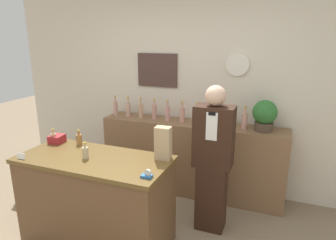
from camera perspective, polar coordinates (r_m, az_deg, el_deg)
back_wall at (r=4.03m, az=3.16°, el=5.99°), size 5.20×0.09×2.70m
back_shelf at (r=3.98m, az=4.37°, el=-7.25°), size 2.38×0.40×0.96m
display_counter at (r=3.15m, az=-13.46°, el=-14.70°), size 1.47×0.68×0.92m
shopkeeper at (r=3.17m, az=8.53°, el=-7.66°), size 0.40×0.25×1.57m
potted_plant at (r=3.63m, az=17.94°, el=0.98°), size 0.28×0.28×0.36m
paper_bag at (r=2.78m, az=-0.94°, el=-4.43°), size 0.15×0.11×0.31m
tape_dispenser at (r=2.48m, az=-4.00°, el=-10.42°), size 0.09×0.06×0.07m
price_card_left at (r=3.14m, az=-26.18°, el=-6.20°), size 0.09×0.02×0.06m
gift_box at (r=3.45m, az=-20.40°, el=-3.40°), size 0.15×0.16×0.08m
counter_bottle_0 at (r=3.43m, az=-20.95°, el=-3.23°), size 0.06×0.06×0.16m
counter_bottle_1 at (r=3.31m, az=-16.57°, el=-3.50°), size 0.06×0.06×0.16m
counter_bottle_2 at (r=2.92m, az=-15.47°, el=-5.97°), size 0.06×0.06×0.16m
shelf_bottle_0 at (r=4.24m, az=-9.96°, el=2.31°), size 0.07×0.07×0.28m
shelf_bottle_1 at (r=4.14m, az=-7.61°, el=2.11°), size 0.07×0.07×0.28m
shelf_bottle_2 at (r=4.05m, az=-5.20°, el=1.87°), size 0.07×0.07×0.28m
shelf_bottle_3 at (r=3.98m, az=-2.61°, el=1.66°), size 0.07×0.07×0.28m
shelf_bottle_4 at (r=3.88m, az=-0.10°, el=1.33°), size 0.07×0.07×0.28m
shelf_bottle_5 at (r=3.83m, az=2.72°, el=1.12°), size 0.07×0.07×0.28m
shelf_bottle_6 at (r=3.77m, az=5.49°, el=0.81°), size 0.07×0.07×0.28m
shelf_bottle_7 at (r=3.74m, az=8.46°, el=0.59°), size 0.07×0.07×0.28m
shelf_bottle_8 at (r=3.71m, az=11.43°, el=0.31°), size 0.07×0.07×0.28m
shelf_bottle_9 at (r=3.65m, az=14.37°, el=-0.09°), size 0.07×0.07×0.28m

